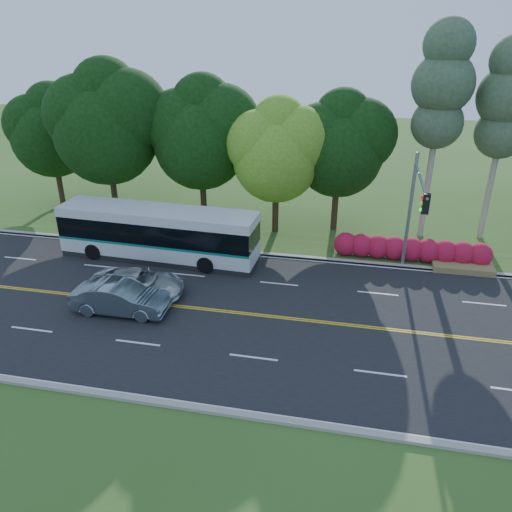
% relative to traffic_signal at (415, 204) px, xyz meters
% --- Properties ---
extents(ground, '(120.00, 120.00, 0.00)m').
position_rel_traffic_signal_xyz_m(ground, '(-6.49, -5.40, -4.67)').
color(ground, '#32541C').
rests_on(ground, ground).
extents(road, '(60.00, 14.00, 0.02)m').
position_rel_traffic_signal_xyz_m(road, '(-6.49, -5.40, -4.66)').
color(road, black).
rests_on(road, ground).
extents(curb_north, '(60.00, 0.30, 0.15)m').
position_rel_traffic_signal_xyz_m(curb_north, '(-6.49, 1.75, -4.60)').
color(curb_north, '#99958A').
rests_on(curb_north, ground).
extents(curb_south, '(60.00, 0.30, 0.15)m').
position_rel_traffic_signal_xyz_m(curb_south, '(-6.49, -12.55, -4.60)').
color(curb_south, '#99958A').
rests_on(curb_south, ground).
extents(grass_verge, '(60.00, 4.00, 0.10)m').
position_rel_traffic_signal_xyz_m(grass_verge, '(-6.49, 3.60, -4.62)').
color(grass_verge, '#32541C').
rests_on(grass_verge, ground).
extents(lane_markings, '(57.60, 13.82, 0.00)m').
position_rel_traffic_signal_xyz_m(lane_markings, '(-6.59, -5.40, -4.65)').
color(lane_markings, gold).
rests_on(lane_markings, road).
extents(tree_row, '(44.70, 9.10, 13.84)m').
position_rel_traffic_signal_xyz_m(tree_row, '(-11.65, 6.73, 2.06)').
color(tree_row, black).
rests_on(tree_row, ground).
extents(bougainvillea_hedge, '(9.50, 2.25, 1.50)m').
position_rel_traffic_signal_xyz_m(bougainvillea_hedge, '(0.69, 2.75, -3.95)').
color(bougainvillea_hedge, '#9A0C3A').
rests_on(bougainvillea_hedge, ground).
extents(traffic_signal, '(0.42, 6.10, 7.00)m').
position_rel_traffic_signal_xyz_m(traffic_signal, '(0.00, 0.00, 0.00)').
color(traffic_signal, gray).
rests_on(traffic_signal, ground).
extents(transit_bus, '(12.46, 3.28, 3.23)m').
position_rel_traffic_signal_xyz_m(transit_bus, '(-14.88, -0.01, -3.05)').
color(transit_bus, silver).
rests_on(transit_bus, road).
extents(sedan, '(4.94, 1.80, 1.62)m').
position_rel_traffic_signal_xyz_m(sedan, '(-14.42, -6.51, -3.84)').
color(sedan, slate).
rests_on(sedan, road).
extents(suv, '(5.32, 2.81, 1.43)m').
position_rel_traffic_signal_xyz_m(suv, '(-14.32, -4.72, -3.94)').
color(suv, silver).
rests_on(suv, road).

